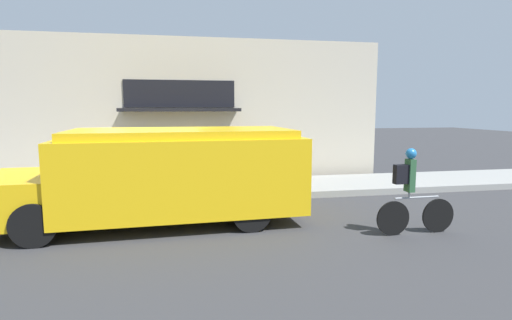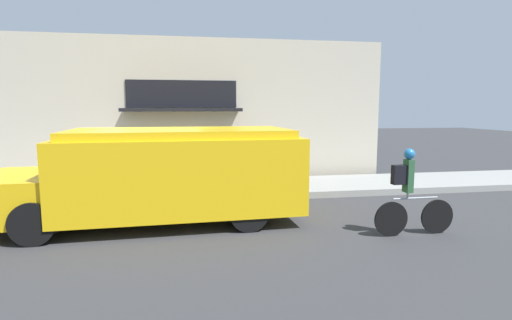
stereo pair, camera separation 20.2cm
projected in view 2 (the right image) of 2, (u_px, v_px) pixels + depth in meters
ground_plane at (151, 205)px, 9.93m from camera, size 70.00×70.00×0.00m
sidewalk at (155, 191)px, 11.13m from camera, size 28.00×2.48×0.18m
storefront at (158, 111)px, 12.46m from camera, size 14.80×1.12×4.59m
school_bus at (163, 173)px, 8.36m from camera, size 6.32×2.92×1.96m
cyclist at (410, 194)px, 7.47m from camera, size 1.62×0.20×1.65m
trash_bin at (167, 171)px, 11.52m from camera, size 0.47×0.47×0.86m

